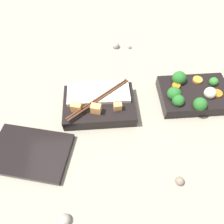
{
  "coord_description": "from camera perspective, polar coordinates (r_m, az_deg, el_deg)",
  "views": [
    {
      "loc": [
        0.14,
        0.41,
        0.54
      ],
      "look_at": [
        0.11,
        0.06,
        0.04
      ],
      "focal_mm": 35.0,
      "sensor_mm": 36.0,
      "label": 1
    }
  ],
  "objects": [
    {
      "name": "pebble_3",
      "position": [
        0.58,
        17.27,
        -16.86
      ],
      "size": [
        0.02,
        0.02,
        0.02
      ],
      "primitive_type": "sphere",
      "color": "#7A6B5B",
      "rests_on": "ground_plane"
    },
    {
      "name": "pebble_1",
      "position": [
        0.86,
        4.61,
        16.56
      ],
      "size": [
        0.02,
        0.02,
        0.02
      ],
      "primitive_type": "sphere",
      "color": "#7A6B5B",
      "rests_on": "ground_plane"
    },
    {
      "name": "bento_tray_vegetable",
      "position": [
        0.71,
        20.46,
        4.25
      ],
      "size": [
        0.21,
        0.14,
        0.07
      ],
      "color": "black",
      "rests_on": "ground_plane"
    },
    {
      "name": "pebble_2",
      "position": [
        0.86,
        1.04,
        16.88
      ],
      "size": [
        0.03,
        0.03,
        0.03
      ],
      "primitive_type": "sphere",
      "color": "gray",
      "rests_on": "ground_plane"
    },
    {
      "name": "bento_lid",
      "position": [
        0.62,
        -20.58,
        -9.87
      ],
      "size": [
        0.23,
        0.18,
        0.02
      ],
      "primitive_type": "cube",
      "rotation": [
        0.0,
        0.0,
        -0.25
      ],
      "color": "black",
      "rests_on": "ground_plane"
    },
    {
      "name": "ground_plane",
      "position": [
        0.69,
        9.14,
        2.8
      ],
      "size": [
        3.0,
        3.0,
        0.0
      ],
      "primitive_type": "plane",
      "color": "gray"
    },
    {
      "name": "pebble_0",
      "position": [
        0.55,
        -12.2,
        -25.85
      ],
      "size": [
        0.03,
        0.03,
        0.03
      ],
      "primitive_type": "sphere",
      "color": "gray",
      "rests_on": "ground_plane"
    },
    {
      "name": "bento_tray_rice",
      "position": [
        0.65,
        -3.42,
        2.16
      ],
      "size": [
        0.21,
        0.14,
        0.06
      ],
      "color": "black",
      "rests_on": "ground_plane"
    }
  ]
}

